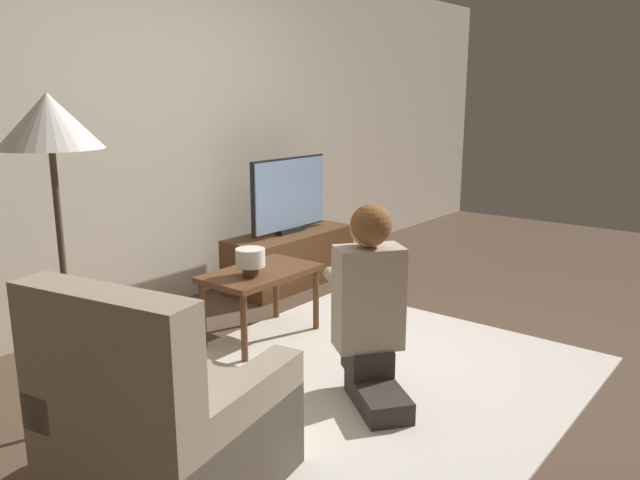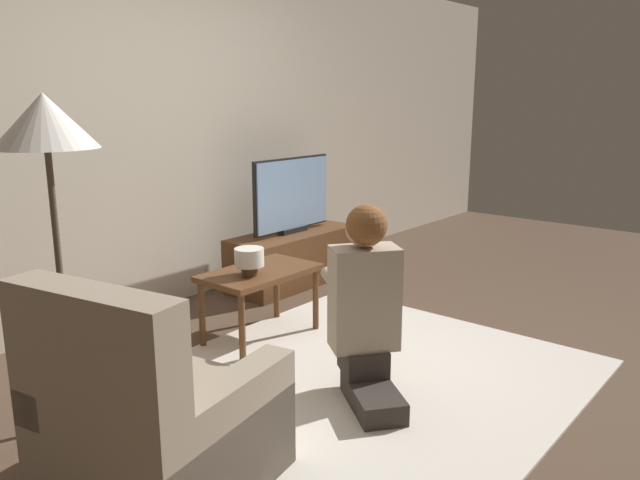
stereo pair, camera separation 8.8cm
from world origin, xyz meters
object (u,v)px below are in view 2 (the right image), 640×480
object	(u,v)px
coffee_table	(260,279)
floor_lamp	(47,140)
tv	(292,195)
table_lamp	(249,259)
person_kneeling	(365,301)
armchair	(157,430)

from	to	relation	value
coffee_table	floor_lamp	bearing A→B (deg)	-177.20
coffee_table	floor_lamp	distance (m)	1.64
tv	table_lamp	size ratio (longest dim) A/B	4.73
tv	person_kneeling	world-z (taller)	tv
coffee_table	person_kneeling	xyz separation A→B (m)	(-0.21, -0.97, 0.12)
person_kneeling	table_lamp	world-z (taller)	person_kneeling
coffee_table	person_kneeling	world-z (taller)	person_kneeling
tv	floor_lamp	xyz separation A→B (m)	(-2.37, -0.73, 0.60)
person_kneeling	table_lamp	xyz separation A→B (m)	(0.09, 0.93, 0.04)
floor_lamp	table_lamp	distance (m)	1.44
armchair	table_lamp	xyz separation A→B (m)	(1.28, 0.81, 0.28)
person_kneeling	table_lamp	distance (m)	0.93
table_lamp	person_kneeling	bearing A→B (deg)	-95.37
person_kneeling	armchair	bearing A→B (deg)	31.62
coffee_table	person_kneeling	size ratio (longest dim) A/B	0.74
armchair	person_kneeling	xyz separation A→B (m)	(1.19, -0.12, 0.23)
tv	table_lamp	distance (m)	1.37
armchair	table_lamp	size ratio (longest dim) A/B	5.14
person_kneeling	coffee_table	bearing A→B (deg)	-64.83
person_kneeling	table_lamp	bearing A→B (deg)	-57.85
tv	table_lamp	bearing A→B (deg)	-148.93
floor_lamp	person_kneeling	distance (m)	1.66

